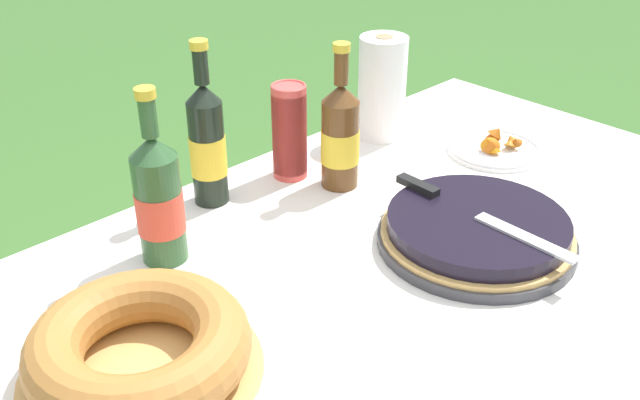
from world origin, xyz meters
TOP-DOWN VIEW (x-y plane):
  - garden_table at (0.00, 0.00)m, footprint 1.63×0.93m
  - tablecloth at (0.00, 0.00)m, footprint 1.64×0.94m
  - berry_tart at (0.15, -0.08)m, footprint 0.35×0.35m
  - serving_knife at (0.15, -0.05)m, footprint 0.03×0.38m
  - bundt_cake at (-0.46, 0.06)m, footprint 0.34×0.34m
  - cup_stack at (0.09, 0.36)m, footprint 0.07×0.07m
  - cider_bottle_green at (-0.28, 0.28)m, footprint 0.08×0.08m
  - cider_bottle_amber at (0.13, 0.25)m, footprint 0.08×0.08m
  - juice_bottle_red at (-0.10, 0.38)m, footprint 0.07×0.07m
  - snack_plate_near at (0.49, 0.12)m, footprint 0.21×0.21m
  - paper_towel_roll at (0.38, 0.36)m, footprint 0.11×0.11m

SIDE VIEW (x-z plane):
  - garden_table at x=0.00m, z-range 0.28..0.98m
  - tablecloth at x=0.00m, z-range 0.63..0.74m
  - snack_plate_near at x=0.49m, z-range 0.68..0.74m
  - berry_tart at x=0.15m, z-range 0.70..0.76m
  - bundt_cake at x=-0.46m, z-range 0.70..0.79m
  - serving_knife at x=0.15m, z-range 0.76..0.77m
  - cup_stack at x=0.09m, z-range 0.70..0.90m
  - cider_bottle_amber at x=0.13m, z-range 0.66..0.96m
  - cider_bottle_green at x=-0.28m, z-range 0.66..0.97m
  - paper_towel_roll at x=0.38m, z-range 0.70..0.94m
  - juice_bottle_red at x=-0.10m, z-range 0.66..0.99m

